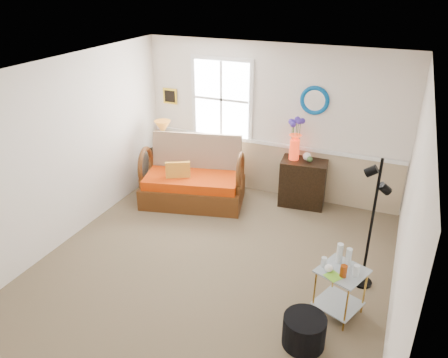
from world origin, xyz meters
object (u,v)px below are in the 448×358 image
at_px(loveseat, 193,172).
at_px(lamp_stand, 166,165).
at_px(floor_lamp, 371,225).
at_px(ottoman, 304,331).
at_px(side_table, 339,292).
at_px(cabinet, 303,183).

distance_m(loveseat, lamp_stand, 0.98).
distance_m(loveseat, floor_lamp, 3.18).
distance_m(loveseat, ottoman, 3.50).
distance_m(side_table, ottoman, 0.67).
bearing_deg(side_table, cabinet, 112.78).
distance_m(lamp_stand, floor_lamp, 4.15).
bearing_deg(loveseat, cabinet, 6.42).
xyz_separation_m(cabinet, floor_lamp, (1.23, -1.78, 0.46)).
bearing_deg(ottoman, loveseat, 136.20).
relative_size(cabinet, ottoman, 1.74).
relative_size(floor_lamp, ottoman, 3.79).
height_order(loveseat, ottoman, loveseat).
height_order(side_table, floor_lamp, floor_lamp).
relative_size(lamp_stand, cabinet, 0.86).
relative_size(loveseat, cabinet, 2.12).
bearing_deg(ottoman, floor_lamp, 70.63).
height_order(floor_lamp, ottoman, floor_lamp).
height_order(side_table, ottoman, side_table).
bearing_deg(side_table, floor_lamp, 73.28).
xyz_separation_m(loveseat, side_table, (2.76, -1.79, -0.25)).
distance_m(cabinet, ottoman, 3.16).
bearing_deg(loveseat, lamp_stand, 134.60).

